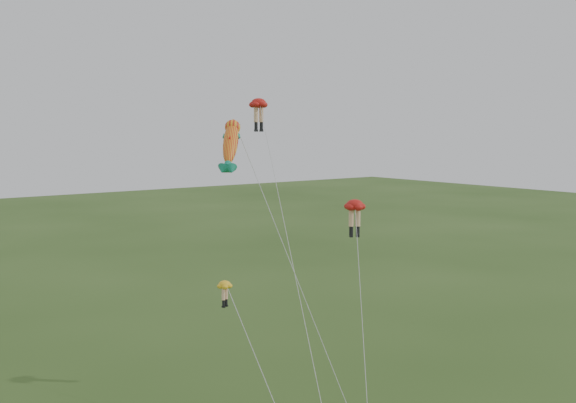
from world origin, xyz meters
TOP-DOWN VIEW (x-y plane):
  - legs_kite_red_high at (3.99, 12.58)m, footprint 5.65×14.41m
  - legs_kite_red_mid at (7.00, 6.49)m, footprint 7.59×9.52m
  - legs_kite_yellow at (-4.36, 2.94)m, footprint 1.49×7.12m
  - fish_kite at (-2.00, 6.59)m, footprint 5.08×8.76m

SIDE VIEW (x-z plane):
  - legs_kite_yellow at x=-4.36m, z-range 3.76..13.44m
  - legs_kite_red_mid at x=7.00m, z-range 5.60..18.25m
  - fish_kite at x=-2.00m, z-range 7.35..25.23m
  - legs_kite_red_high at x=3.99m, z-range 8.64..27.77m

